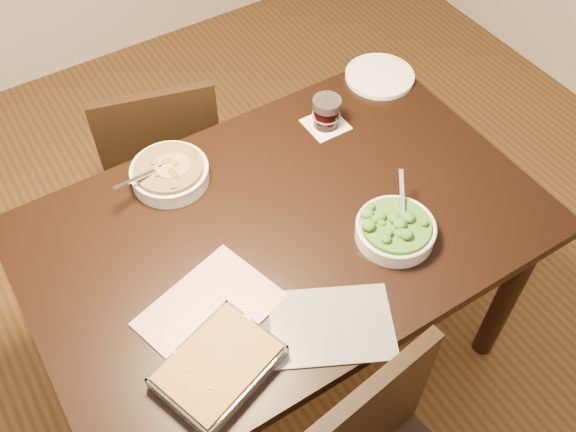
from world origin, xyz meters
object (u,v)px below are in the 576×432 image
object	(u,v)px
table	(285,244)
baking_dish	(219,366)
stew_bowl	(170,173)
broccoli_bowl	(395,230)
wine_tumbler	(326,112)
dinner_plate	(380,76)
chair_far	(163,157)

from	to	relation	value
table	baking_dish	bearing A→B (deg)	-141.16
table	stew_bowl	bearing A→B (deg)	121.89
broccoli_bowl	baking_dish	world-z (taller)	broccoli_bowl
stew_bowl	wine_tumbler	bearing A→B (deg)	-5.15
table	baking_dish	world-z (taller)	baking_dish
broccoli_bowl	table	bearing A→B (deg)	139.30
wine_tumbler	stew_bowl	bearing A→B (deg)	174.85
baking_dish	dinner_plate	world-z (taller)	baking_dish
wine_tumbler	baking_dish	bearing A→B (deg)	-140.61
dinner_plate	wine_tumbler	bearing A→B (deg)	-161.70
wine_tumbler	dinner_plate	distance (m)	0.30
stew_bowl	broccoli_bowl	bearing A→B (deg)	-50.31
dinner_plate	baking_dish	bearing A→B (deg)	-145.90
table	baking_dish	xyz separation A→B (m)	(-0.36, -0.29, 0.12)
baking_dish	table	bearing A→B (deg)	20.49
dinner_plate	table	bearing A→B (deg)	-149.04
stew_bowl	table	bearing A→B (deg)	-58.11
table	broccoli_bowl	distance (m)	0.32
table	wine_tumbler	size ratio (longest dim) A/B	14.26
broccoli_bowl	wine_tumbler	size ratio (longest dim) A/B	2.31
dinner_plate	stew_bowl	bearing A→B (deg)	-176.60
table	dinner_plate	world-z (taller)	dinner_plate
table	chair_far	distance (m)	0.71
broccoli_bowl	dinner_plate	xyz separation A→B (m)	(0.37, 0.56, -0.02)
chair_far	baking_dish	bearing A→B (deg)	90.18
broccoli_bowl	wine_tumbler	distance (m)	0.47
baking_dish	wine_tumbler	xyz separation A→B (m)	(0.68, 0.56, 0.03)
baking_dish	wine_tumbler	world-z (taller)	wine_tumbler
stew_bowl	baking_dish	bearing A→B (deg)	-105.36
stew_bowl	broccoli_bowl	size ratio (longest dim) A/B	1.10
dinner_plate	chair_far	bearing A→B (deg)	155.30
stew_bowl	chair_far	distance (m)	0.49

